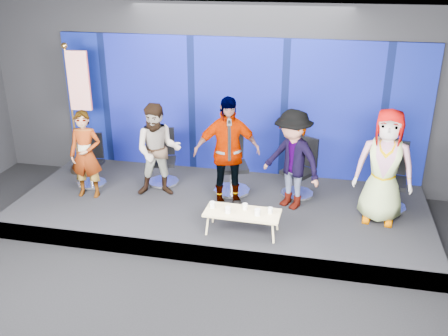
{
  "coord_description": "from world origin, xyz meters",
  "views": [
    {
      "loc": [
        1.71,
        -5.1,
        4.17
      ],
      "look_at": [
        0.07,
        2.4,
        0.97
      ],
      "focal_mm": 40.0,
      "sensor_mm": 36.0,
      "label": 1
    }
  ],
  "objects_px": {
    "chair_a": "(91,168)",
    "chair_b": "(163,166)",
    "chair_d": "(300,177)",
    "mug_b": "(228,210)",
    "panelist_c": "(227,152)",
    "chair_e": "(389,187)",
    "chair_c": "(232,172)",
    "mug_d": "(257,212)",
    "mug_c": "(245,206)",
    "mug_e": "(270,210)",
    "panelist_d": "(292,160)",
    "flag_stand": "(78,107)",
    "mug_a": "(212,205)",
    "panelist_b": "(158,150)",
    "panelist_e": "(384,167)",
    "coffee_table": "(242,214)",
    "panelist_a": "(86,155)"
  },
  "relations": [
    {
      "from": "mug_a",
      "to": "flag_stand",
      "type": "height_order",
      "value": "flag_stand"
    },
    {
      "from": "chair_c",
      "to": "mug_d",
      "type": "xyz_separation_m",
      "value": [
        0.7,
        -1.49,
        0.02
      ]
    },
    {
      "from": "chair_d",
      "to": "mug_c",
      "type": "height_order",
      "value": "chair_d"
    },
    {
      "from": "panelist_d",
      "to": "mug_c",
      "type": "xyz_separation_m",
      "value": [
        -0.61,
        -0.96,
        -0.45
      ]
    },
    {
      "from": "chair_d",
      "to": "flag_stand",
      "type": "height_order",
      "value": "flag_stand"
    },
    {
      "from": "chair_a",
      "to": "chair_e",
      "type": "height_order",
      "value": "chair_e"
    },
    {
      "from": "chair_a",
      "to": "flag_stand",
      "type": "xyz_separation_m",
      "value": [
        -0.41,
        0.49,
        1.02
      ]
    },
    {
      "from": "chair_b",
      "to": "mug_c",
      "type": "relative_size",
      "value": 11.09
    },
    {
      "from": "chair_d",
      "to": "chair_e",
      "type": "relative_size",
      "value": 0.92
    },
    {
      "from": "chair_a",
      "to": "chair_c",
      "type": "xyz_separation_m",
      "value": [
        2.6,
        0.23,
        0.07
      ]
    },
    {
      "from": "panelist_b",
      "to": "panelist_e",
      "type": "distance_m",
      "value": 3.75
    },
    {
      "from": "chair_e",
      "to": "flag_stand",
      "type": "xyz_separation_m",
      "value": [
        -5.71,
        0.32,
        0.96
      ]
    },
    {
      "from": "mug_b",
      "to": "panelist_c",
      "type": "bearing_deg",
      "value": 102.95
    },
    {
      "from": "chair_a",
      "to": "chair_b",
      "type": "height_order",
      "value": "chair_b"
    },
    {
      "from": "panelist_d",
      "to": "mug_c",
      "type": "relative_size",
      "value": 18.31
    },
    {
      "from": "chair_a",
      "to": "chair_c",
      "type": "relative_size",
      "value": 0.82
    },
    {
      "from": "chair_e",
      "to": "coffee_table",
      "type": "xyz_separation_m",
      "value": [
        -2.24,
        -1.35,
        -0.05
      ]
    },
    {
      "from": "panelist_e",
      "to": "mug_e",
      "type": "xyz_separation_m",
      "value": [
        -1.65,
        -0.83,
        -0.52
      ]
    },
    {
      "from": "panelist_c",
      "to": "panelist_d",
      "type": "relative_size",
      "value": 1.12
    },
    {
      "from": "panelist_c",
      "to": "mug_a",
      "type": "height_order",
      "value": "panelist_c"
    },
    {
      "from": "chair_d",
      "to": "panelist_d",
      "type": "bearing_deg",
      "value": -71.6
    },
    {
      "from": "mug_b",
      "to": "panelist_a",
      "type": "bearing_deg",
      "value": 163.45
    },
    {
      "from": "chair_d",
      "to": "mug_e",
      "type": "bearing_deg",
      "value": -70.89
    },
    {
      "from": "panelist_a",
      "to": "mug_b",
      "type": "bearing_deg",
      "value": -22.09
    },
    {
      "from": "panelist_b",
      "to": "chair_e",
      "type": "height_order",
      "value": "panelist_b"
    },
    {
      "from": "chair_b",
      "to": "panelist_b",
      "type": "bearing_deg",
      "value": -92.13
    },
    {
      "from": "chair_d",
      "to": "mug_a",
      "type": "distance_m",
      "value": 1.94
    },
    {
      "from": "panelist_b",
      "to": "mug_a",
      "type": "distance_m",
      "value": 1.62
    },
    {
      "from": "panelist_e",
      "to": "mug_c",
      "type": "xyz_separation_m",
      "value": [
        -2.05,
        -0.78,
        -0.52
      ]
    },
    {
      "from": "panelist_e",
      "to": "flag_stand",
      "type": "bearing_deg",
      "value": 178.89
    },
    {
      "from": "panelist_c",
      "to": "panelist_d",
      "type": "xyz_separation_m",
      "value": [
        1.07,
        0.14,
        -0.1
      ]
    },
    {
      "from": "chair_b",
      "to": "panelist_b",
      "type": "distance_m",
      "value": 0.71
    },
    {
      "from": "panelist_a",
      "to": "mug_a",
      "type": "xyz_separation_m",
      "value": [
        2.41,
        -0.68,
        -0.37
      ]
    },
    {
      "from": "panelist_c",
      "to": "panelist_d",
      "type": "distance_m",
      "value": 1.08
    },
    {
      "from": "mug_c",
      "to": "mug_e",
      "type": "bearing_deg",
      "value": -6.95
    },
    {
      "from": "mug_e",
      "to": "chair_c",
      "type": "bearing_deg",
      "value": 122.47
    },
    {
      "from": "panelist_b",
      "to": "mug_c",
      "type": "height_order",
      "value": "panelist_b"
    },
    {
      "from": "chair_a",
      "to": "mug_b",
      "type": "relative_size",
      "value": 9.45
    },
    {
      "from": "chair_b",
      "to": "panelist_d",
      "type": "xyz_separation_m",
      "value": [
        2.41,
        -0.47,
        0.51
      ]
    },
    {
      "from": "chair_a",
      "to": "chair_d",
      "type": "height_order",
      "value": "chair_d"
    },
    {
      "from": "chair_e",
      "to": "mug_b",
      "type": "height_order",
      "value": "chair_e"
    },
    {
      "from": "chair_b",
      "to": "panelist_e",
      "type": "height_order",
      "value": "panelist_e"
    },
    {
      "from": "chair_b",
      "to": "chair_e",
      "type": "relative_size",
      "value": 0.9
    },
    {
      "from": "panelist_a",
      "to": "panelist_d",
      "type": "distance_m",
      "value": 3.54
    },
    {
      "from": "chair_a",
      "to": "panelist_e",
      "type": "height_order",
      "value": "panelist_e"
    },
    {
      "from": "panelist_e",
      "to": "flag_stand",
      "type": "distance_m",
      "value": 5.61
    },
    {
      "from": "chair_a",
      "to": "mug_e",
      "type": "xyz_separation_m",
      "value": [
        3.48,
        -1.14,
        0.08
      ]
    },
    {
      "from": "panelist_a",
      "to": "mug_d",
      "type": "xyz_separation_m",
      "value": [
        3.13,
        -0.79,
        -0.37
      ]
    },
    {
      "from": "mug_e",
      "to": "flag_stand",
      "type": "distance_m",
      "value": 4.31
    },
    {
      "from": "mug_e",
      "to": "panelist_b",
      "type": "bearing_deg",
      "value": 154.81
    }
  ]
}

